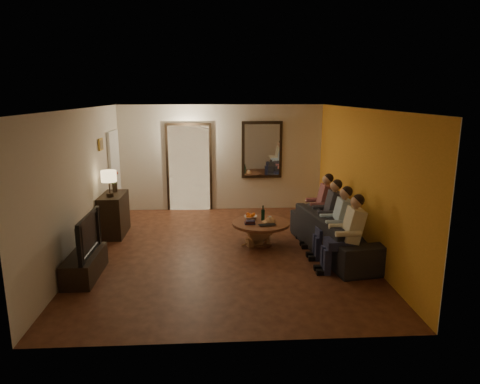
{
  "coord_description": "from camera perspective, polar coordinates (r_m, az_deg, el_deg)",
  "views": [
    {
      "loc": [
        -0.16,
        -7.5,
        2.84
      ],
      "look_at": [
        0.3,
        0.3,
        1.05
      ],
      "focal_mm": 32.0,
      "sensor_mm": 36.0,
      "label": 1
    }
  ],
  "objects": [
    {
      "name": "front_wall",
      "position": [
        4.76,
        -1.26,
        -6.0
      ],
      "size": [
        5.0,
        0.02,
        2.6
      ],
      "primitive_type": "cube",
      "color": "beige",
      "rests_on": "floor"
    },
    {
      "name": "laptop",
      "position": [
        7.96,
        3.73,
        -4.51
      ],
      "size": [
        0.36,
        0.26,
        0.03
      ],
      "primitive_type": "imported",
      "rotation": [
        0.0,
        0.0,
        0.16
      ],
      "color": "black",
      "rests_on": "coffee_table"
    },
    {
      "name": "tv_stand",
      "position": [
        7.31,
        -19.99,
        -9.17
      ],
      "size": [
        0.45,
        1.14,
        0.38
      ],
      "primitive_type": "cube",
      "color": "black",
      "rests_on": "floor"
    },
    {
      "name": "wine_bottle",
      "position": [
        8.27,
        3.08,
        -2.79
      ],
      "size": [
        0.07,
        0.07,
        0.31
      ],
      "primitive_type": null,
      "color": "black",
      "rests_on": "coffee_table"
    },
    {
      "name": "person_c",
      "position": [
        8.23,
        11.82,
        -3.17
      ],
      "size": [
        0.6,
        0.4,
        1.2
      ],
      "primitive_type": null,
      "color": "tan",
      "rests_on": "sofa"
    },
    {
      "name": "left_wall",
      "position": [
        8.0,
        -20.3,
        1.0
      ],
      "size": [
        0.02,
        6.0,
        2.6
      ],
      "primitive_type": "cube",
      "color": "beige",
      "rests_on": "floor"
    },
    {
      "name": "coffee_table",
      "position": [
        8.28,
        2.78,
        -5.51
      ],
      "size": [
        1.2,
        1.2,
        0.45
      ],
      "primitive_type": "cylinder",
      "rotation": [
        0.0,
        0.0,
        -0.09
      ],
      "color": "brown",
      "rests_on": "floor"
    },
    {
      "name": "door_trim",
      "position": [
        10.64,
        -6.79,
        3.13
      ],
      "size": [
        1.12,
        0.04,
        2.22
      ],
      "primitive_type": "cube",
      "color": "black",
      "rests_on": "floor"
    },
    {
      "name": "flower_vase",
      "position": [
        9.23,
        -16.4,
        1.33
      ],
      "size": [
        0.14,
        0.14,
        0.44
      ],
      "primitive_type": null,
      "color": "red",
      "rests_on": "dresser"
    },
    {
      "name": "white_door",
      "position": [
        10.23,
        -16.33,
        2.13
      ],
      "size": [
        0.06,
        0.85,
        2.04
      ],
      "primitive_type": "cube",
      "color": "white",
      "rests_on": "floor"
    },
    {
      "name": "person_d",
      "position": [
        8.79,
        10.81,
        -2.1
      ],
      "size": [
        0.6,
        0.4,
        1.2
      ],
      "primitive_type": null,
      "color": "tan",
      "rests_on": "sofa"
    },
    {
      "name": "kitchen_doorway",
      "position": [
        10.65,
        -6.79,
        3.14
      ],
      "size": [
        1.0,
        0.06,
        2.1
      ],
      "primitive_type": "cube",
      "color": "#FFE0A5",
      "rests_on": "floor"
    },
    {
      "name": "mirror_glass",
      "position": [
        10.58,
        2.96,
        5.62
      ],
      "size": [
        0.86,
        0.02,
        1.26
      ],
      "primitive_type": "cube",
      "color": "white",
      "rests_on": "back_wall"
    },
    {
      "name": "sofa",
      "position": [
        8.05,
        12.98,
        -5.35
      ],
      "size": [
        2.62,
        1.38,
        0.73
      ],
      "primitive_type": "imported",
      "rotation": [
        0.0,
        0.0,
        1.74
      ],
      "color": "black",
      "rests_on": "floor"
    },
    {
      "name": "dog",
      "position": [
        8.23,
        2.58,
        -5.23
      ],
      "size": [
        0.6,
        0.38,
        0.56
      ],
      "primitive_type": null,
      "rotation": [
        0.0,
        0.0,
        0.27
      ],
      "color": "tan",
      "rests_on": "floor"
    },
    {
      "name": "oranges",
      "position": [
        8.38,
        1.42,
        -2.96
      ],
      "size": [
        0.2,
        0.2,
        0.08
      ],
      "primitive_type": null,
      "color": "orange",
      "rests_on": "bowl"
    },
    {
      "name": "bowl",
      "position": [
        8.4,
        1.42,
        -3.41
      ],
      "size": [
        0.26,
        0.26,
        0.06
      ],
      "primitive_type": "imported",
      "color": "white",
      "rests_on": "coffee_table"
    },
    {
      "name": "floor",
      "position": [
        8.02,
        -2.03,
        -7.84
      ],
      "size": [
        5.0,
        6.0,
        0.01
      ],
      "primitive_type": "cube",
      "color": "#3D1B10",
      "rests_on": "ground"
    },
    {
      "name": "ceiling",
      "position": [
        7.5,
        -2.19,
        11.06
      ],
      "size": [
        5.0,
        6.0,
        0.01
      ],
      "primitive_type": "cube",
      "color": "white",
      "rests_on": "back_wall"
    },
    {
      "name": "wine_glass",
      "position": [
        8.27,
        4.01,
        -3.57
      ],
      "size": [
        0.06,
        0.06,
        0.1
      ],
      "primitive_type": "cylinder",
      "color": "silver",
      "rests_on": "coffee_table"
    },
    {
      "name": "tv",
      "position": [
        7.14,
        -20.31,
        -5.36
      ],
      "size": [
        1.11,
        0.15,
        0.64
      ],
      "primitive_type": "imported",
      "rotation": [
        0.0,
        0.0,
        1.57
      ],
      "color": "black",
      "rests_on": "tv_stand"
    },
    {
      "name": "orange_accent",
      "position": [
        8.1,
        15.79,
        1.45
      ],
      "size": [
        0.01,
        6.0,
        2.6
      ],
      "primitive_type": "cube",
      "color": "orange",
      "rests_on": "right_wall"
    },
    {
      "name": "mirror_frame",
      "position": [
        10.61,
        2.94,
        5.64
      ],
      "size": [
        1.0,
        0.05,
        1.4
      ],
      "primitive_type": "cube",
      "color": "black",
      "rests_on": "back_wall"
    },
    {
      "name": "fridge_glimpse",
      "position": [
        10.67,
        -5.42,
        2.38
      ],
      "size": [
        0.45,
        0.03,
        1.7
      ],
      "primitive_type": "cube",
      "color": "silver",
      "rests_on": "floor"
    },
    {
      "name": "book_stack",
      "position": [
        8.09,
        1.32,
        -4.03
      ],
      "size": [
        0.2,
        0.15,
        0.07
      ],
      "primitive_type": null,
      "color": "black",
      "rests_on": "coffee_table"
    },
    {
      "name": "dresser",
      "position": [
        9.17,
        -16.44,
        -2.9
      ],
      "size": [
        0.45,
        0.96,
        0.85
      ],
      "primitive_type": "cube",
      "color": "black",
      "rests_on": "floor"
    },
    {
      "name": "person_b",
      "position": [
        7.68,
        12.98,
        -4.4
      ],
      "size": [
        0.6,
        0.4,
        1.2
      ],
      "primitive_type": null,
      "color": "tan",
      "rests_on": "sofa"
    },
    {
      "name": "person_a",
      "position": [
        7.13,
        14.31,
        -5.82
      ],
      "size": [
        0.6,
        0.4,
        1.2
      ],
      "primitive_type": null,
      "color": "tan",
      "rests_on": "sofa"
    },
    {
      "name": "table_lamp",
      "position": [
        8.8,
        -17.04,
        1.08
      ],
      "size": [
        0.3,
        0.3,
        0.54
      ],
      "primitive_type": null,
      "color": "beige",
      "rests_on": "dresser"
    },
    {
      "name": "framed_art",
      "position": [
        9.15,
        -18.08,
        6.06
      ],
      "size": [
        0.03,
        0.28,
        0.24
      ],
      "primitive_type": "cube",
      "color": "#B28C33",
      "rests_on": "left_wall"
    },
    {
      "name": "back_wall",
      "position": [
        10.61,
        -2.49,
        4.55
      ],
      "size": [
        5.0,
        0.02,
        2.6
      ],
      "primitive_type": "cube",
      "color": "beige",
      "rests_on": "floor"
    },
    {
      "name": "right_wall",
      "position": [
        8.11,
        15.85,
        1.46
      ],
      "size": [
        0.02,
        6.0,
        2.6
      ],
      "primitive_type": "cube",
      "color": "beige",
      "rests_on": "floor"
    },
    {
      "name": "art_canvas",
      "position": [
        9.15,
        -17.99,
        6.07
      ],
      "size": [
        0.01,
        0.22,
        0.18
      ],
      "primitive_type": "cube",
      "color": "brown",
      "rests_on": "left_wall"
    }
  ]
}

